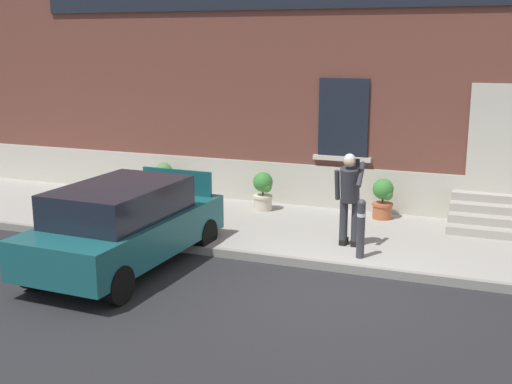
{
  "coord_description": "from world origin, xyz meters",
  "views": [
    {
      "loc": [
        2.47,
        -9.36,
        3.81
      ],
      "look_at": [
        -1.75,
        1.6,
        1.1
      ],
      "focal_mm": 45.71,
      "sensor_mm": 36.0,
      "label": 1
    }
  ],
  "objects_px": {
    "planter_terracotta": "(383,198)",
    "hatchback_car_teal": "(125,224)",
    "planter_charcoal": "(164,179)",
    "planter_cream": "(263,190)",
    "person_on_phone": "(350,193)",
    "bollard_near_person": "(361,226)"
  },
  "relations": [
    {
      "from": "person_on_phone",
      "to": "planter_cream",
      "type": "relative_size",
      "value": 2.02
    },
    {
      "from": "hatchback_car_teal",
      "to": "person_on_phone",
      "type": "distance_m",
      "value": 4.01
    },
    {
      "from": "bollard_near_person",
      "to": "planter_charcoal",
      "type": "height_order",
      "value": "bollard_near_person"
    },
    {
      "from": "planter_charcoal",
      "to": "planter_cream",
      "type": "height_order",
      "value": "same"
    },
    {
      "from": "bollard_near_person",
      "to": "planter_terracotta",
      "type": "distance_m",
      "value": 2.72
    },
    {
      "from": "person_on_phone",
      "to": "planter_charcoal",
      "type": "relative_size",
      "value": 2.02
    },
    {
      "from": "planter_charcoal",
      "to": "planter_cream",
      "type": "xyz_separation_m",
      "value": [
        2.61,
        -0.23,
        0.0
      ]
    },
    {
      "from": "bollard_near_person",
      "to": "planter_cream",
      "type": "bearing_deg",
      "value": 137.77
    },
    {
      "from": "planter_charcoal",
      "to": "hatchback_car_teal",
      "type": "bearing_deg",
      "value": -69.39
    },
    {
      "from": "person_on_phone",
      "to": "bollard_near_person",
      "type": "bearing_deg",
      "value": -45.0
    },
    {
      "from": "hatchback_car_teal",
      "to": "bollard_near_person",
      "type": "relative_size",
      "value": 3.95
    },
    {
      "from": "bollard_near_person",
      "to": "planter_cream",
      "type": "distance_m",
      "value": 3.67
    },
    {
      "from": "planter_charcoal",
      "to": "planter_cream",
      "type": "distance_m",
      "value": 2.62
    },
    {
      "from": "person_on_phone",
      "to": "planter_cream",
      "type": "xyz_separation_m",
      "value": [
        -2.38,
        1.91,
        -0.54
      ]
    },
    {
      "from": "hatchback_car_teal",
      "to": "planter_cream",
      "type": "relative_size",
      "value": 4.8
    },
    {
      "from": "planter_terracotta",
      "to": "hatchback_car_teal",
      "type": "bearing_deg",
      "value": -130.27
    },
    {
      "from": "planter_charcoal",
      "to": "planter_terracotta",
      "type": "distance_m",
      "value": 5.22
    },
    {
      "from": "planter_charcoal",
      "to": "planter_cream",
      "type": "bearing_deg",
      "value": -5.1
    },
    {
      "from": "hatchback_car_teal",
      "to": "planter_charcoal",
      "type": "relative_size",
      "value": 4.8
    },
    {
      "from": "planter_charcoal",
      "to": "planter_terracotta",
      "type": "xyz_separation_m",
      "value": [
        5.22,
        0.02,
        0.0
      ]
    },
    {
      "from": "person_on_phone",
      "to": "planter_cream",
      "type": "distance_m",
      "value": 3.09
    },
    {
      "from": "hatchback_car_teal",
      "to": "bollard_near_person",
      "type": "distance_m",
      "value": 4.04
    }
  ]
}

